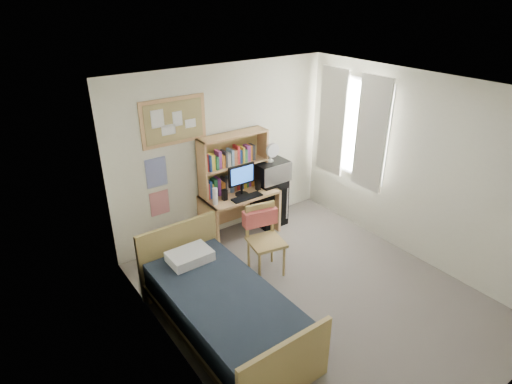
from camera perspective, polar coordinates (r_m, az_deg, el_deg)
floor at (r=5.65m, az=7.77°, el=-13.65°), size 3.60×4.20×0.02m
ceiling at (r=4.48m, az=9.79°, el=13.13°), size 3.60×4.20×0.02m
wall_back at (r=6.45m, az=-4.26°, el=5.28°), size 3.60×0.04×2.60m
wall_front at (r=3.96m, az=30.51°, el=-13.11°), size 3.60×0.04×2.60m
wall_left at (r=4.04m, az=-10.47°, el=-8.66°), size 0.04×4.20×2.60m
wall_right at (r=6.22m, az=20.83°, el=2.79°), size 0.04×4.20×2.60m
window_unit at (r=6.76m, az=12.70°, el=8.38°), size 0.10×1.40×1.70m
curtain_left at (r=6.49m, az=15.11°, el=7.40°), size 0.04×0.55×1.70m
curtain_right at (r=7.00m, az=10.12°, el=9.21°), size 0.04×0.55×1.70m
bulletin_board at (r=5.90m, az=-10.92°, el=9.25°), size 0.94×0.03×0.64m
poster_wave at (r=6.01m, az=-13.16°, el=2.54°), size 0.30×0.01×0.42m
poster_japan at (r=6.20m, az=-12.73°, el=-1.44°), size 0.28×0.01×0.36m
desk at (r=6.63m, az=-2.15°, el=-2.98°), size 1.16×0.58×0.73m
desk_chair at (r=5.72m, az=1.37°, el=-6.61°), size 0.57×0.57×0.97m
mini_fridge at (r=6.96m, az=1.73°, el=-1.22°), size 0.47×0.47×0.79m
bed at (r=4.93m, az=-4.24°, el=-15.84°), size 1.07×2.09×0.57m
hutch at (r=6.40m, az=-3.01°, el=3.92°), size 1.09×0.28×0.89m
monitor at (r=6.32m, az=-1.94°, el=1.55°), size 0.44×0.03×0.47m
keyboard at (r=6.31m, az=-1.20°, el=-0.71°), size 0.48×0.15×0.02m
speaker_left at (r=6.24m, az=-4.21°, el=-0.37°), size 0.07×0.07×0.17m
speaker_right at (r=6.54m, az=0.27°, el=0.96°), size 0.07×0.07×0.16m
water_bottle at (r=6.11m, az=-5.46°, el=-0.58°), size 0.07×0.07×0.25m
hoodie at (r=5.74m, az=0.53°, el=-3.38°), size 0.49×0.23×0.22m
microwave at (r=6.71m, az=1.89°, el=2.88°), size 0.54×0.41×0.31m
desk_fan at (r=6.60m, az=1.93°, el=5.21°), size 0.22×0.22×0.27m
pillow at (r=5.24m, az=-8.81°, el=-8.45°), size 0.51×0.36×0.12m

